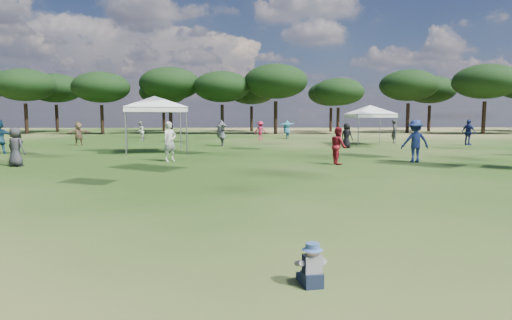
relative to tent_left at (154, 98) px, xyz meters
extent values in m
cylinder|color=black|center=(-18.83, 24.49, -1.23)|extent=(0.38, 0.38, 3.32)
ellipsoid|color=black|center=(-18.83, 24.49, 2.42)|extent=(6.44, 6.44, 3.47)
cylinder|color=black|center=(-10.42, 23.78, -1.32)|extent=(0.36, 0.36, 3.14)
ellipsoid|color=black|center=(-10.42, 23.78, 2.14)|extent=(6.11, 6.11, 3.29)
cylinder|color=black|center=(-3.30, 25.29, -1.16)|extent=(0.40, 0.40, 3.46)
ellipsoid|color=black|center=(-3.30, 25.29, 2.65)|extent=(6.73, 6.73, 3.63)
cylinder|color=black|center=(2.51, 24.11, -1.29)|extent=(0.37, 0.37, 3.21)
ellipsoid|color=black|center=(2.51, 24.11, 2.25)|extent=(6.24, 6.24, 3.36)
cylinder|color=black|center=(8.34, 23.65, -1.11)|extent=(0.41, 0.41, 3.56)
ellipsoid|color=black|center=(8.34, 23.65, 2.80)|extent=(6.91, 6.91, 3.73)
cylinder|color=black|center=(15.28, 23.99, -1.45)|extent=(0.33, 0.33, 2.88)
ellipsoid|color=black|center=(15.28, 23.99, 1.72)|extent=(5.60, 5.60, 3.02)
cylinder|color=black|center=(24.05, 26.45, -1.17)|extent=(0.39, 0.39, 3.44)
ellipsoid|color=black|center=(24.05, 26.45, 2.62)|extent=(6.69, 6.69, 3.60)
cylinder|color=black|center=(30.86, 22.53, -1.12)|extent=(0.40, 0.40, 3.53)
ellipsoid|color=black|center=(30.86, 22.53, 2.76)|extent=(6.86, 6.86, 3.70)
cylinder|color=black|center=(-18.31, 31.04, -1.21)|extent=(0.39, 0.39, 3.37)
ellipsoid|color=black|center=(-18.31, 31.04, 2.50)|extent=(6.54, 6.54, 3.53)
cylinder|color=black|center=(-5.43, 32.79, -1.33)|extent=(0.36, 0.36, 3.11)
ellipsoid|color=black|center=(-5.43, 32.79, 2.09)|extent=(6.05, 6.05, 3.26)
cylinder|color=black|center=(5.91, 32.00, -1.29)|extent=(0.37, 0.37, 3.20)
ellipsoid|color=black|center=(5.91, 32.00, 2.23)|extent=(6.21, 6.21, 3.35)
cylinder|color=black|center=(15.91, 30.82, -1.39)|extent=(0.34, 0.34, 2.99)
ellipsoid|color=black|center=(15.91, 30.82, 1.90)|extent=(5.81, 5.81, 3.13)
cylinder|color=black|center=(28.70, 31.22, -1.24)|extent=(0.38, 0.38, 3.31)
ellipsoid|color=black|center=(28.70, 31.22, 2.41)|extent=(6.43, 6.43, 3.47)
cylinder|color=gray|center=(-1.09, -1.81, -1.72)|extent=(0.06, 0.06, 2.34)
cylinder|color=gray|center=(1.81, -1.09, -1.72)|extent=(0.06, 0.06, 2.34)
cylinder|color=gray|center=(-1.81, 1.09, -1.72)|extent=(0.06, 0.06, 2.34)
cylinder|color=gray|center=(1.09, 1.81, -1.72)|extent=(0.06, 0.06, 2.34)
cube|color=white|center=(0.00, 0.00, -0.60)|extent=(3.82, 3.82, 0.25)
pyramid|color=white|center=(0.00, 0.00, 0.13)|extent=(6.23, 6.23, 0.60)
cylinder|color=gray|center=(12.31, 4.85, -1.88)|extent=(0.06, 0.06, 2.03)
cylinder|color=gray|center=(14.89, 5.08, -1.88)|extent=(0.06, 0.06, 2.03)
cylinder|color=gray|center=(12.08, 7.43, -1.88)|extent=(0.06, 0.06, 2.03)
cylinder|color=gray|center=(14.66, 7.66, -1.88)|extent=(0.06, 0.06, 2.03)
cube|color=white|center=(13.48, 6.25, -0.91)|extent=(2.98, 2.98, 0.25)
pyramid|color=white|center=(13.48, 6.25, -0.19)|extent=(5.58, 5.58, 0.60)
cube|color=#161E32|center=(5.43, -18.34, -2.81)|extent=(0.25, 0.25, 0.17)
cube|color=#161E32|center=(5.33, -18.20, -2.85)|extent=(0.11, 0.21, 0.09)
cube|color=#161E32|center=(5.47, -18.18, -2.85)|extent=(0.11, 0.21, 0.09)
cube|color=white|center=(5.43, -18.34, -2.63)|extent=(0.23, 0.18, 0.22)
cylinder|color=white|center=(5.29, -18.31, -2.63)|extent=(0.11, 0.22, 0.13)
cylinder|color=white|center=(5.55, -18.26, -2.63)|extent=(0.11, 0.22, 0.13)
sphere|color=#E0B293|center=(5.43, -18.34, -2.48)|extent=(0.15, 0.15, 0.15)
cone|color=#537FC3|center=(5.43, -18.34, -2.45)|extent=(0.24, 0.24, 0.02)
cylinder|color=#537FC3|center=(5.43, -18.34, -2.41)|extent=(0.16, 0.16, 0.06)
imported|color=#88674A|center=(-6.31, 5.99, -2.09)|extent=(1.56, 1.02, 1.61)
imported|color=navy|center=(11.96, -5.27, -1.99)|extent=(1.18, 0.69, 1.80)
imported|color=maroon|center=(8.54, -5.92, -2.13)|extent=(0.65, 0.80, 1.52)
imported|color=#504F55|center=(3.28, 4.94, -2.04)|extent=(1.20, 2.18, 1.71)
imported|color=#2B2A2F|center=(15.70, 7.57, -2.05)|extent=(0.59, 0.72, 1.69)
imported|color=navy|center=(19.96, 5.32, -2.03)|extent=(0.81, 1.10, 1.73)
imported|color=#2C2B30|center=(-4.16, -6.21, -2.13)|extent=(0.87, 0.73, 1.53)
imported|color=#276077|center=(8.56, 14.11, -2.08)|extent=(1.82, 1.76, 1.62)
imported|color=#BCB7B1|center=(-3.35, 10.95, -2.12)|extent=(0.64, 0.79, 1.54)
imported|color=#AF1D3F|center=(6.16, 11.86, -2.12)|extent=(1.09, 0.77, 1.54)
imported|color=beige|center=(1.52, -4.49, -2.03)|extent=(0.74, 0.73, 1.72)
imported|color=black|center=(11.06, 2.90, -2.12)|extent=(0.88, 0.88, 1.54)
camera|label=1|loc=(4.62, -23.07, -0.94)|focal=30.00mm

